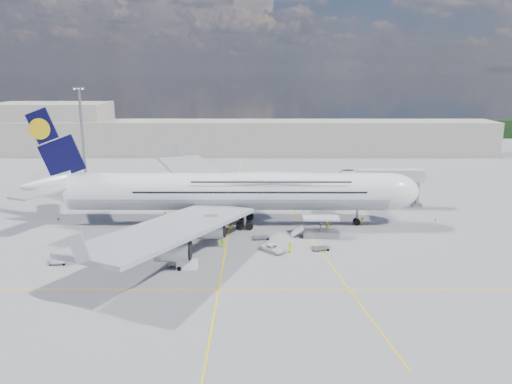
{
  "coord_description": "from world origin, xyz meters",
  "views": [
    {
      "loc": [
        5.37,
        -84.04,
        29.69
      ],
      "look_at": [
        5.16,
        8.0,
        7.11
      ],
      "focal_mm": 35.0,
      "sensor_mm": 36.0,
      "label": 1
    }
  ],
  "objects_px": {
    "light_mast": "(83,135)",
    "dolly_row_a": "(58,259)",
    "catering_truck_outer": "(165,183)",
    "crew_nose": "(362,221)",
    "cone_tail": "(58,219)",
    "cone_nose": "(436,220)",
    "crew_loader": "(327,226)",
    "baggage_tug": "(187,264)",
    "cone_wing_right_outer": "(104,256)",
    "crew_wing": "(141,235)",
    "cone_wing_left_inner": "(165,212)",
    "catering_truck_inner": "(206,186)",
    "cone_wing_right_inner": "(190,239)",
    "crew_van": "(290,247)",
    "airliner": "(231,191)",
    "service_van": "(273,248)",
    "jet_bridge": "(370,179)",
    "crew_tug": "(223,242)",
    "cone_wing_left_outer": "(193,196)",
    "dolly_row_b": "(181,245)",
    "cargo_loader": "(320,230)",
    "dolly_back": "(132,234)",
    "dolly_row_c": "(179,259)",
    "dolly_nose_far": "(321,248)"
  },
  "relations": [
    {
      "from": "crew_nose",
      "to": "cone_wing_right_outer",
      "type": "distance_m",
      "value": 48.78
    },
    {
      "from": "crew_wing",
      "to": "cone_wing_left_inner",
      "type": "bearing_deg",
      "value": -1.69
    },
    {
      "from": "light_mast",
      "to": "dolly_row_b",
      "type": "xyz_separation_m",
      "value": [
        32.57,
        -49.69,
        -12.21
      ]
    },
    {
      "from": "service_van",
      "to": "crew_loader",
      "type": "distance_m",
      "value": 15.56
    },
    {
      "from": "cargo_loader",
      "to": "cone_wing_right_inner",
      "type": "bearing_deg",
      "value": -174.94
    },
    {
      "from": "dolly_row_c",
      "to": "cone_tail",
      "type": "height_order",
      "value": "dolly_row_c"
    },
    {
      "from": "crew_tug",
      "to": "cone_wing_left_outer",
      "type": "xyz_separation_m",
      "value": [
        -9.51,
        34.98,
        -0.7
      ]
    },
    {
      "from": "service_van",
      "to": "cone_wing_left_inner",
      "type": "relative_size",
      "value": 7.26
    },
    {
      "from": "dolly_back",
      "to": "cone_wing_right_outer",
      "type": "distance_m",
      "value": 11.05
    },
    {
      "from": "airliner",
      "to": "catering_truck_outer",
      "type": "distance_m",
      "value": 33.57
    },
    {
      "from": "crew_loader",
      "to": "crew_wing",
      "type": "relative_size",
      "value": 0.97
    },
    {
      "from": "airliner",
      "to": "crew_loader",
      "type": "xyz_separation_m",
      "value": [
        18.38,
        -3.94,
        -5.95
      ]
    },
    {
      "from": "jet_bridge",
      "to": "crew_tug",
      "type": "relative_size",
      "value": 9.51
    },
    {
      "from": "baggage_tug",
      "to": "catering_truck_inner",
      "type": "distance_m",
      "value": 47.7
    },
    {
      "from": "cone_wing_left_inner",
      "to": "cone_wing_right_inner",
      "type": "relative_size",
      "value": 1.24
    },
    {
      "from": "crew_van",
      "to": "dolly_back",
      "type": "bearing_deg",
      "value": 60.72
    },
    {
      "from": "jet_bridge",
      "to": "cone_wing_left_inner",
      "type": "distance_m",
      "value": 44.64
    },
    {
      "from": "cone_wing_left_inner",
      "to": "cone_wing_left_outer",
      "type": "distance_m",
      "value": 14.52
    },
    {
      "from": "catering_truck_outer",
      "to": "crew_nose",
      "type": "xyz_separation_m",
      "value": [
        43.76,
        -28.47,
        -1.23
      ]
    },
    {
      "from": "catering_truck_inner",
      "to": "crew_loader",
      "type": "relative_size",
      "value": 4.04
    },
    {
      "from": "jet_bridge",
      "to": "crew_van",
      "type": "relative_size",
      "value": 9.55
    },
    {
      "from": "crew_wing",
      "to": "cone_wing_right_inner",
      "type": "xyz_separation_m",
      "value": [
        8.88,
        -0.12,
        -0.7
      ]
    },
    {
      "from": "dolly_row_a",
      "to": "crew_wing",
      "type": "bearing_deg",
      "value": 39.34
    },
    {
      "from": "airliner",
      "to": "catering_truck_outer",
      "type": "relative_size",
      "value": 9.92
    },
    {
      "from": "jet_bridge",
      "to": "cone_wing_right_inner",
      "type": "bearing_deg",
      "value": -151.13
    },
    {
      "from": "dolly_row_b",
      "to": "cone_tail",
      "type": "xyz_separation_m",
      "value": [
        -27.72,
        17.7,
        -0.71
      ]
    },
    {
      "from": "cone_wing_left_outer",
      "to": "airliner",
      "type": "bearing_deg",
      "value": -64.72
    },
    {
      "from": "dolly_row_a",
      "to": "airliner",
      "type": "bearing_deg",
      "value": 29.18
    },
    {
      "from": "crew_nose",
      "to": "crew_tug",
      "type": "xyz_separation_m",
      "value": [
        -26.55,
        -12.57,
        0.13
      ]
    },
    {
      "from": "airliner",
      "to": "cone_nose",
      "type": "distance_m",
      "value": 41.89
    },
    {
      "from": "dolly_nose_far",
      "to": "dolly_row_a",
      "type": "bearing_deg",
      "value": 169.82
    },
    {
      "from": "crew_van",
      "to": "cone_wing_right_inner",
      "type": "height_order",
      "value": "crew_van"
    },
    {
      "from": "light_mast",
      "to": "catering_truck_inner",
      "type": "distance_m",
      "value": 36.21
    },
    {
      "from": "airliner",
      "to": "cone_wing_left_inner",
      "type": "relative_size",
      "value": 123.85
    },
    {
      "from": "crew_van",
      "to": "crew_tug",
      "type": "xyz_separation_m",
      "value": [
        -11.42,
        2.39,
        0.0
      ]
    },
    {
      "from": "dolly_row_a",
      "to": "dolly_row_b",
      "type": "height_order",
      "value": "dolly_row_b"
    },
    {
      "from": "service_van",
      "to": "crew_wing",
      "type": "relative_size",
      "value": 2.44
    },
    {
      "from": "dolly_row_c",
      "to": "crew_tug",
      "type": "distance_m",
      "value": 10.2
    },
    {
      "from": "crew_tug",
      "to": "service_van",
      "type": "bearing_deg",
      "value": 10.62
    },
    {
      "from": "light_mast",
      "to": "dolly_row_a",
      "type": "height_order",
      "value": "light_mast"
    },
    {
      "from": "crew_nose",
      "to": "cone_tail",
      "type": "height_order",
      "value": "crew_nose"
    },
    {
      "from": "dolly_row_b",
      "to": "dolly_nose_far",
      "type": "xyz_separation_m",
      "value": [
        23.57,
        0.4,
        -0.66
      ]
    },
    {
      "from": "cone_tail",
      "to": "cone_nose",
      "type": "bearing_deg",
      "value": -0.29
    },
    {
      "from": "dolly_nose_far",
      "to": "crew_van",
      "type": "distance_m",
      "value": 5.45
    },
    {
      "from": "baggage_tug",
      "to": "cone_wing_right_outer",
      "type": "height_order",
      "value": "baggage_tug"
    },
    {
      "from": "crew_nose",
      "to": "crew_loader",
      "type": "relative_size",
      "value": 0.94
    },
    {
      "from": "light_mast",
      "to": "service_van",
      "type": "height_order",
      "value": "light_mast"
    },
    {
      "from": "cargo_loader",
      "to": "baggage_tug",
      "type": "relative_size",
      "value": 2.69
    },
    {
      "from": "dolly_row_b",
      "to": "cone_wing_left_inner",
      "type": "distance_m",
      "value": 23.68
    },
    {
      "from": "cone_wing_right_inner",
      "to": "cone_wing_right_outer",
      "type": "xyz_separation_m",
      "value": [
        -12.91,
        -8.71,
        0.04
      ]
    }
  ]
}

